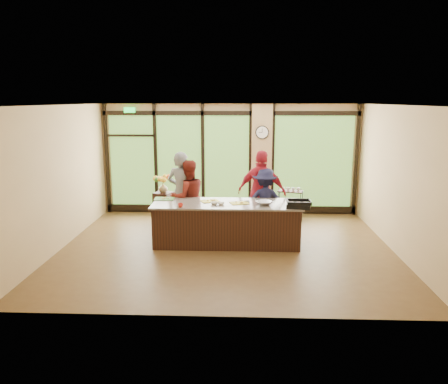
# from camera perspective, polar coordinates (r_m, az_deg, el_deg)

# --- Properties ---
(floor) EXTENTS (7.00, 7.00, 0.00)m
(floor) POSITION_cam_1_polar(r_m,az_deg,el_deg) (9.39, 0.30, -7.34)
(floor) COLOR #50361C
(floor) RESTS_ON ground
(ceiling) EXTENTS (7.00, 7.00, 0.00)m
(ceiling) POSITION_cam_1_polar(r_m,az_deg,el_deg) (8.86, 0.32, 11.30)
(ceiling) COLOR white
(ceiling) RESTS_ON back_wall
(back_wall) EXTENTS (7.00, 0.00, 7.00)m
(back_wall) POSITION_cam_1_polar(r_m,az_deg,el_deg) (11.96, 0.83, 4.27)
(back_wall) COLOR tan
(back_wall) RESTS_ON floor
(left_wall) EXTENTS (0.00, 6.00, 6.00)m
(left_wall) POSITION_cam_1_polar(r_m,az_deg,el_deg) (9.77, -20.68, 1.75)
(left_wall) COLOR tan
(left_wall) RESTS_ON floor
(right_wall) EXTENTS (0.00, 6.00, 6.00)m
(right_wall) POSITION_cam_1_polar(r_m,az_deg,el_deg) (9.54, 21.82, 1.43)
(right_wall) COLOR tan
(right_wall) RESTS_ON floor
(window_wall) EXTENTS (6.90, 0.12, 3.00)m
(window_wall) POSITION_cam_1_polar(r_m,az_deg,el_deg) (11.93, 1.61, 3.74)
(window_wall) COLOR tan
(window_wall) RESTS_ON floor
(island_base) EXTENTS (3.10, 1.00, 0.88)m
(island_base) POSITION_cam_1_polar(r_m,az_deg,el_deg) (9.54, 0.36, -4.25)
(island_base) COLOR black
(island_base) RESTS_ON floor
(countertop) EXTENTS (3.20, 1.10, 0.04)m
(countertop) POSITION_cam_1_polar(r_m,az_deg,el_deg) (9.42, 0.37, -1.56)
(countertop) COLOR #71675D
(countertop) RESTS_ON island_base
(wall_clock) EXTENTS (0.36, 0.04, 0.36)m
(wall_clock) POSITION_cam_1_polar(r_m,az_deg,el_deg) (11.76, 5.00, 7.77)
(wall_clock) COLOR black
(wall_clock) RESTS_ON window_wall
(cook_left) EXTENTS (0.81, 0.65, 1.93)m
(cook_left) POSITION_cam_1_polar(r_m,az_deg,el_deg) (10.32, -5.59, -0.03)
(cook_left) COLOR slate
(cook_left) RESTS_ON floor
(cook_midleft) EXTENTS (1.05, 0.95, 1.75)m
(cook_midleft) POSITION_cam_1_polar(r_m,az_deg,el_deg) (10.21, -4.71, -0.69)
(cook_midleft) COLOR maroon
(cook_midleft) RESTS_ON floor
(cook_midright) EXTENTS (1.24, 0.80, 1.96)m
(cook_midright) POSITION_cam_1_polar(r_m,az_deg,el_deg) (10.22, 4.96, -0.06)
(cook_midright) COLOR maroon
(cook_midright) RESTS_ON floor
(cook_right) EXTENTS (1.04, 0.63, 1.57)m
(cook_right) POSITION_cam_1_polar(r_m,az_deg,el_deg) (10.18, 5.35, -1.26)
(cook_right) COLOR #171733
(cook_right) RESTS_ON floor
(roasting_pan) EXTENTS (0.55, 0.46, 0.09)m
(roasting_pan) POSITION_cam_1_polar(r_m,az_deg,el_deg) (9.14, 9.74, -1.75)
(roasting_pan) COLOR black
(roasting_pan) RESTS_ON countertop
(mixing_bowl) EXTENTS (0.44, 0.44, 0.08)m
(mixing_bowl) POSITION_cam_1_polar(r_m,az_deg,el_deg) (9.28, 5.26, -1.43)
(mixing_bowl) COLOR silver
(mixing_bowl) RESTS_ON countertop
(cutting_board_left) EXTENTS (0.46, 0.35, 0.01)m
(cutting_board_left) POSITION_cam_1_polar(r_m,az_deg,el_deg) (9.88, -7.81, -0.87)
(cutting_board_left) COLOR #428530
(cutting_board_left) RESTS_ON countertop
(cutting_board_center) EXTENTS (0.46, 0.41, 0.01)m
(cutting_board_center) POSITION_cam_1_polar(r_m,az_deg,el_deg) (9.57, -1.85, -1.19)
(cutting_board_center) COLOR gold
(cutting_board_center) RESTS_ON countertop
(cutting_board_right) EXTENTS (0.45, 0.38, 0.01)m
(cutting_board_right) POSITION_cam_1_polar(r_m,az_deg,el_deg) (9.40, 2.02, -1.44)
(cutting_board_right) COLOR gold
(cutting_board_right) RESTS_ON countertop
(prep_bowl_near) EXTENTS (0.20, 0.20, 0.05)m
(prep_bowl_near) POSITION_cam_1_polar(r_m,az_deg,el_deg) (9.29, -1.27, -1.47)
(prep_bowl_near) COLOR white
(prep_bowl_near) RESTS_ON countertop
(prep_bowl_mid) EXTENTS (0.15, 0.15, 0.05)m
(prep_bowl_mid) POSITION_cam_1_polar(r_m,az_deg,el_deg) (9.27, -0.39, -1.51)
(prep_bowl_mid) COLOR white
(prep_bowl_mid) RESTS_ON countertop
(prep_bowl_far) EXTENTS (0.13, 0.13, 0.03)m
(prep_bowl_far) POSITION_cam_1_polar(r_m,az_deg,el_deg) (9.52, 3.06, -1.22)
(prep_bowl_far) COLOR white
(prep_bowl_far) RESTS_ON countertop
(red_ramekin) EXTENTS (0.13, 0.13, 0.08)m
(red_ramekin) POSITION_cam_1_polar(r_m,az_deg,el_deg) (9.09, -5.72, -1.73)
(red_ramekin) COLOR red
(red_ramekin) RESTS_ON countertop
(flower_stand) EXTENTS (0.52, 0.52, 0.82)m
(flower_stand) POSITION_cam_1_polar(r_m,az_deg,el_deg) (11.16, -7.88, -2.10)
(flower_stand) COLOR black
(flower_stand) RESTS_ON floor
(flower_vase) EXTENTS (0.30, 0.30, 0.24)m
(flower_vase) POSITION_cam_1_polar(r_m,az_deg,el_deg) (11.05, -7.96, 0.57)
(flower_vase) COLOR olive
(flower_vase) RESTS_ON flower_stand
(bar_cart) EXTENTS (0.71, 0.52, 0.87)m
(bar_cart) POSITION_cam_1_polar(r_m,az_deg,el_deg) (11.53, 8.65, -1.11)
(bar_cart) COLOR black
(bar_cart) RESTS_ON floor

